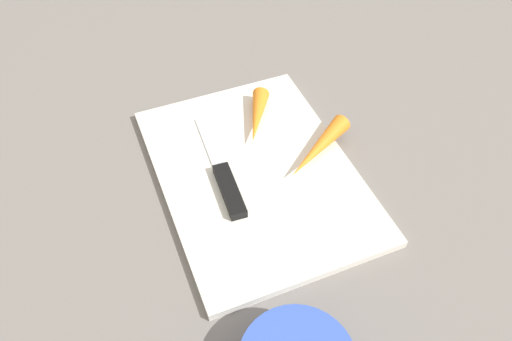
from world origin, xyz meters
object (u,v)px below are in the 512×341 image
Objects in this scene: carrot_long at (318,148)px; cutting_board at (256,173)px; carrot_short at (257,116)px; knife at (227,184)px.

cutting_board is at bearing -33.92° from carrot_long.
cutting_board is 0.10m from carrot_short.
carrot_long reaches higher than cutting_board.
carrot_long reaches higher than carrot_short.
carrot_long is at bearing 59.31° from carrot_short.
carrot_long is (-0.01, -0.09, 0.02)m from cutting_board.
carrot_long is 1.24× the size of carrot_short.
carrot_short is (0.09, -0.04, 0.02)m from cutting_board.
knife is at bearing -28.14° from carrot_long.
knife is 0.13m from carrot_short.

